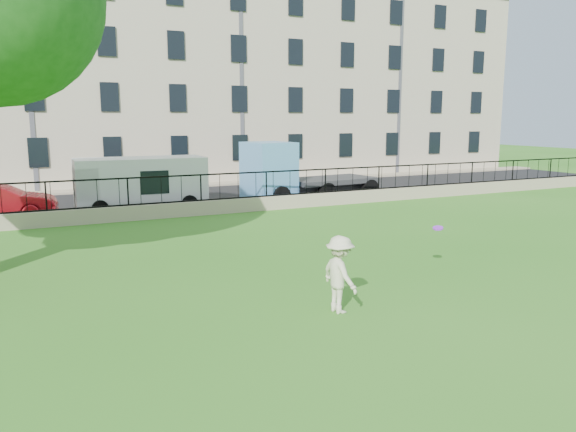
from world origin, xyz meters
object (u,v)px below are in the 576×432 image
man (340,274)px  white_van (141,184)px  blue_truck (311,170)px  frisbee (438,228)px

man → white_van: 15.33m
white_van → blue_truck: 8.50m
man → white_van: size_ratio=0.30×
frisbee → blue_truck: blue_truck is taller
frisbee → white_van: white_van is taller
frisbee → white_van: bearing=109.4°
man → white_van: (-1.05, 15.29, 0.34)m
frisbee → blue_truck: 14.31m
frisbee → white_van: (-4.88, 13.84, -0.06)m
white_van → man: bearing=-84.4°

